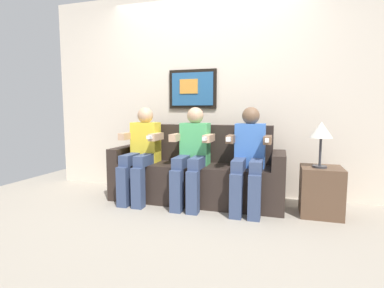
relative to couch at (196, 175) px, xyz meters
The scene contains 8 objects.
ground_plane 0.45m from the couch, 90.00° to the right, with size 5.74×5.74×0.00m, color #9E9384.
back_wall_assembly 1.08m from the couch, 90.58° to the left, with size 4.42×0.10×2.60m.
couch is the anchor object (origin of this frame).
person_on_left 0.71m from the couch, 165.09° to the right, with size 0.46×0.56×1.11m.
person_in_middle 0.34m from the couch, 89.83° to the right, with size 0.46×0.56×1.11m.
person_on_right 0.71m from the couch, 14.94° to the right, with size 0.46×0.56×1.11m.
side_table_right 1.36m from the couch, ahead, with size 0.40×0.40×0.50m.
table_lamp 1.45m from the couch, ahead, with size 0.22×0.22×0.46m.
Camera 1 is at (0.94, -2.97, 1.06)m, focal length 27.49 mm.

